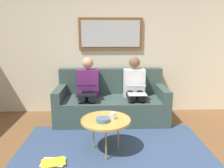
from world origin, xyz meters
TOP-DOWN VIEW (x-y plane):
  - wall_rear at (0.00, -2.60)m, footprint 6.00×0.12m
  - area_rug at (0.00, -0.85)m, footprint 2.60×1.80m
  - couch at (0.00, -2.12)m, footprint 1.96×0.90m
  - framed_mirror at (0.00, -2.51)m, footprint 1.21×0.05m
  - coffee_table at (0.11, -0.90)m, footprint 0.65×0.65m
  - cup at (0.02, -0.91)m, footprint 0.07×0.07m
  - bowl at (0.14, -0.83)m, footprint 0.17×0.17m
  - person_left at (-0.42, -2.05)m, footprint 0.38×0.58m
  - laptop_white at (-0.42, -1.80)m, footprint 0.31×0.33m
  - person_right at (0.42, -2.05)m, footprint 0.38×0.58m
  - laptop_black at (0.42, -1.81)m, footprint 0.33×0.37m
  - magazine_stack at (0.75, -0.64)m, footprint 0.34×0.28m

SIDE VIEW (x-z plane):
  - area_rug at x=0.00m, z-range 0.00..0.01m
  - magazine_stack at x=0.75m, z-range 0.00..0.04m
  - couch at x=0.00m, z-range -0.14..0.76m
  - coffee_table at x=0.11m, z-range 0.21..0.68m
  - bowl at x=0.14m, z-range 0.46..0.51m
  - cup at x=0.02m, z-range 0.46..0.55m
  - person_left at x=-0.42m, z-range 0.04..1.18m
  - person_right at x=0.42m, z-range 0.04..1.18m
  - laptop_white at x=-0.42m, z-range 0.55..0.70m
  - laptop_black at x=0.42m, z-range 0.55..0.71m
  - wall_rear at x=0.00m, z-range 0.00..2.60m
  - framed_mirror at x=0.00m, z-range 1.25..1.85m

